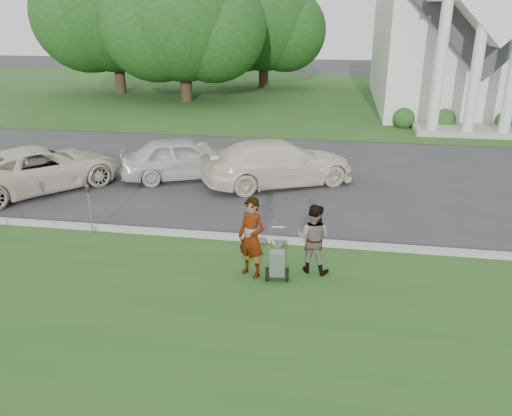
% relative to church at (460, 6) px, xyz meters
% --- Properties ---
extents(ground, '(120.00, 120.00, 0.00)m').
position_rel_church_xyz_m(ground, '(-9.00, -23.11, -5.94)').
color(ground, '#333335').
rests_on(ground, ground).
extents(grass_strip, '(80.00, 7.00, 0.01)m').
position_rel_church_xyz_m(grass_strip, '(-9.00, -26.11, -5.93)').
color(grass_strip, '#26501B').
rests_on(grass_strip, ground).
extents(church_lawn, '(80.00, 30.00, 0.01)m').
position_rel_church_xyz_m(church_lawn, '(-9.00, 3.89, -5.93)').
color(church_lawn, '#26501B').
rests_on(church_lawn, ground).
extents(curb, '(80.00, 0.18, 0.15)m').
position_rel_church_xyz_m(curb, '(-9.00, -22.56, -5.86)').
color(curb, '#9E9E93').
rests_on(curb, ground).
extents(church, '(9.19, 19.00, 24.10)m').
position_rel_church_xyz_m(church, '(0.00, 0.00, 0.00)').
color(church, white).
rests_on(church, ground).
extents(tree_left, '(10.63, 8.40, 9.71)m').
position_rel_church_xyz_m(tree_left, '(-17.01, -1.13, -0.83)').
color(tree_left, '#332316').
rests_on(tree_left, ground).
extents(tree_far, '(11.64, 9.20, 10.73)m').
position_rel_church_xyz_m(tree_far, '(-23.01, 1.87, -0.25)').
color(tree_far, '#332316').
rests_on(tree_far, ground).
extents(tree_back, '(9.61, 7.60, 8.89)m').
position_rel_church_xyz_m(tree_back, '(-13.01, 6.87, -1.21)').
color(tree_back, '#332316').
rests_on(tree_back, ground).
extents(striping_cart, '(0.53, 1.02, 0.92)m').
position_rel_church_xyz_m(striping_cart, '(-7.90, -24.45, -5.55)').
color(striping_cart, black).
rests_on(striping_cart, ground).
extents(person_left, '(0.77, 0.67, 1.78)m').
position_rel_church_xyz_m(person_left, '(-8.48, -24.32, -5.05)').
color(person_left, '#999999').
rests_on(person_left, ground).
extents(person_right, '(0.88, 0.76, 1.57)m').
position_rel_church_xyz_m(person_right, '(-7.18, -23.92, -5.15)').
color(person_right, '#999999').
rests_on(person_right, ground).
extents(parking_meter_near, '(0.10, 0.09, 1.35)m').
position_rel_church_xyz_m(parking_meter_near, '(-12.95, -22.84, -5.09)').
color(parking_meter_near, gray).
rests_on(parking_meter_near, ground).
extents(car_a, '(5.03, 5.48, 1.42)m').
position_rel_church_xyz_m(car_a, '(-16.27, -19.66, -5.23)').
color(car_a, beige).
rests_on(car_a, ground).
extents(car_b, '(4.61, 3.27, 1.46)m').
position_rel_church_xyz_m(car_b, '(-12.07, -17.71, -5.21)').
color(car_b, silver).
rests_on(car_b, ground).
extents(car_c, '(5.54, 4.30, 1.50)m').
position_rel_church_xyz_m(car_c, '(-8.70, -17.81, -5.19)').
color(car_c, '#F0E2CC').
rests_on(car_c, ground).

